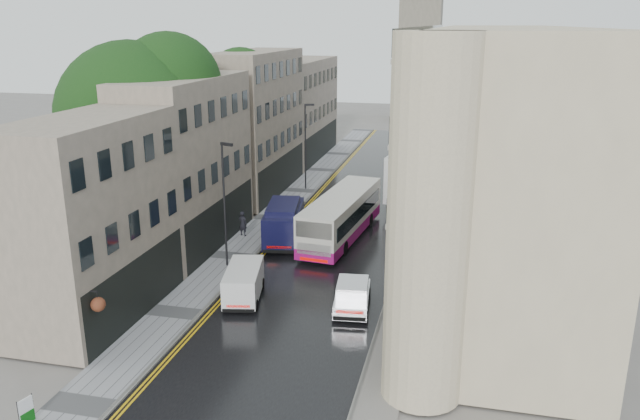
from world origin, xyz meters
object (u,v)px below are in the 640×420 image
at_px(pedestrian, 243,223).
at_px(estate_sign, 26,411).
at_px(cream_bus, 310,229).
at_px(white_van, 224,294).
at_px(tree_far, 218,124).
at_px(white_lorry, 392,182).
at_px(tree_near, 136,143).
at_px(navy_van, 264,230).
at_px(lamp_post_near, 224,206).
at_px(silver_hatchback, 335,305).
at_px(lamp_post_far, 305,147).

relative_size(pedestrian, estate_sign, 1.70).
bearing_deg(cream_bus, white_van, -96.67).
relative_size(tree_far, white_lorry, 1.42).
xyz_separation_m(tree_near, cream_bus, (11.13, 1.40, -5.38)).
relative_size(white_lorry, estate_sign, 8.52).
xyz_separation_m(cream_bus, pedestrian, (-5.21, 1.68, -0.57)).
relative_size(white_lorry, white_van, 2.16).
distance_m(tree_near, tree_far, 13.02).
bearing_deg(tree_far, pedestrian, -60.48).
height_order(tree_near, pedestrian, tree_near).
bearing_deg(pedestrian, navy_van, 147.00).
relative_size(tree_far, lamp_post_near, 1.64).
bearing_deg(white_van, tree_far, 100.62).
xyz_separation_m(cream_bus, navy_van, (-2.84, -0.73, -0.10)).
bearing_deg(white_van, navy_van, 82.76).
distance_m(silver_hatchback, lamp_post_near, 10.03).
bearing_deg(lamp_post_far, tree_far, -173.26).
height_order(cream_bus, pedestrian, cream_bus).
height_order(tree_far, white_van, tree_far).
relative_size(tree_far, estate_sign, 12.11).
bearing_deg(navy_van, cream_bus, 4.53).
xyz_separation_m(silver_hatchback, pedestrian, (-8.83, 10.82, 0.25)).
distance_m(white_van, lamp_post_far, 24.88).
relative_size(white_van, navy_van, 0.72).
xyz_separation_m(cream_bus, white_van, (-2.15, -9.50, -0.63)).
height_order(tree_near, lamp_post_near, tree_near).
relative_size(white_van, lamp_post_near, 0.54).
height_order(white_lorry, white_van, white_lorry).
height_order(cream_bus, estate_sign, cream_bus).
xyz_separation_m(tree_near, tree_far, (0.30, 13.00, -0.72)).
bearing_deg(estate_sign, tree_near, 121.73).
height_order(navy_van, pedestrian, navy_van).
relative_size(tree_near, tree_far, 1.11).
distance_m(tree_far, navy_van, 15.44).
bearing_deg(white_van, pedestrian, 93.58).
distance_m(lamp_post_near, lamp_post_far, 18.92).
distance_m(tree_near, navy_van, 9.96).
xyz_separation_m(pedestrian, estate_sign, (-0.47, -21.96, -0.36)).
height_order(white_van, pedestrian, pedestrian).
bearing_deg(tree_far, lamp_post_near, -66.88).
height_order(tree_near, estate_sign, tree_near).
xyz_separation_m(cream_bus, lamp_post_near, (-4.25, -3.80, 2.35)).
height_order(pedestrian, lamp_post_far, lamp_post_far).
relative_size(silver_hatchback, navy_van, 0.69).
relative_size(navy_van, lamp_post_far, 0.76).
xyz_separation_m(navy_van, lamp_post_far, (-1.35, 15.85, 2.40)).
height_order(navy_van, lamp_post_near, lamp_post_near).
height_order(tree_far, estate_sign, tree_far).
bearing_deg(white_lorry, cream_bus, -101.21).
xyz_separation_m(lamp_post_far, estate_sign, (-1.49, -35.40, -3.23)).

